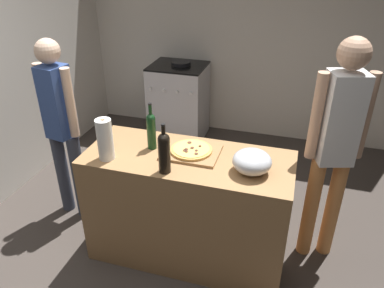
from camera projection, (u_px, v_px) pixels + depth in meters
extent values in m
cube|color=#3F3833|center=(199.00, 192.00, 3.81)|extent=(4.18, 3.52, 0.02)
cube|color=beige|center=(234.00, 30.00, 4.44)|extent=(4.18, 0.10, 2.60)
cube|color=beige|center=(19.00, 50.00, 3.64)|extent=(0.10, 3.52, 2.60)
cube|color=#9E7247|center=(188.00, 207.00, 2.86)|extent=(1.49, 0.62, 0.90)
cube|color=#9E7247|center=(191.00, 152.00, 2.68)|extent=(0.40, 0.32, 0.02)
cylinder|color=tan|center=(191.00, 150.00, 2.67)|extent=(0.30, 0.30, 0.02)
cylinder|color=#EAC660|center=(191.00, 149.00, 2.66)|extent=(0.26, 0.26, 0.00)
cylinder|color=brown|center=(196.00, 154.00, 2.59)|extent=(0.03, 0.03, 0.01)
cylinder|color=brown|center=(186.00, 152.00, 2.62)|extent=(0.02, 0.02, 0.01)
cylinder|color=brown|center=(192.00, 148.00, 2.66)|extent=(0.03, 0.03, 0.01)
cylinder|color=brown|center=(185.00, 150.00, 2.63)|extent=(0.03, 0.03, 0.01)
cylinder|color=brown|center=(200.00, 146.00, 2.68)|extent=(0.02, 0.02, 0.01)
cylinder|color=brown|center=(189.00, 143.00, 2.73)|extent=(0.03, 0.03, 0.01)
cylinder|color=brown|center=(186.00, 149.00, 2.64)|extent=(0.03, 0.03, 0.01)
cylinder|color=brown|center=(196.00, 151.00, 2.63)|extent=(0.02, 0.02, 0.01)
cylinder|color=#B2B2B7|center=(251.00, 171.00, 2.47)|extent=(0.11, 0.11, 0.01)
ellipsoid|color=silver|center=(252.00, 161.00, 2.43)|extent=(0.26, 0.26, 0.16)
cylinder|color=white|center=(105.00, 140.00, 2.55)|extent=(0.11, 0.11, 0.30)
cylinder|color=#997551|center=(105.00, 139.00, 2.55)|extent=(0.03, 0.03, 0.30)
cylinder|color=black|center=(164.00, 156.00, 2.42)|extent=(0.08, 0.08, 0.24)
sphere|color=black|center=(164.00, 139.00, 2.36)|extent=(0.08, 0.08, 0.08)
cylinder|color=black|center=(163.00, 131.00, 2.33)|extent=(0.03, 0.03, 0.07)
cylinder|color=black|center=(163.00, 125.00, 2.31)|extent=(0.03, 0.03, 0.01)
cylinder|color=#143819|center=(151.00, 133.00, 2.70)|extent=(0.07, 0.07, 0.24)
sphere|color=#143819|center=(151.00, 118.00, 2.64)|extent=(0.07, 0.07, 0.07)
cylinder|color=#143819|center=(150.00, 110.00, 2.61)|extent=(0.02, 0.02, 0.08)
cylinder|color=black|center=(150.00, 104.00, 2.59)|extent=(0.02, 0.02, 0.01)
cube|color=#B7B7BC|center=(179.00, 103.00, 4.66)|extent=(0.65, 0.56, 0.92)
cube|color=black|center=(178.00, 66.00, 4.43)|extent=(0.65, 0.56, 0.02)
cylinder|color=silver|center=(150.00, 89.00, 4.35)|extent=(0.04, 0.02, 0.04)
cylinder|color=silver|center=(164.00, 91.00, 4.31)|extent=(0.04, 0.02, 0.04)
cylinder|color=silver|center=(177.00, 92.00, 4.27)|extent=(0.04, 0.02, 0.04)
cylinder|color=silver|center=(191.00, 93.00, 4.23)|extent=(0.04, 0.02, 0.04)
cylinder|color=black|center=(181.00, 63.00, 4.43)|extent=(0.23, 0.23, 0.04)
cylinder|color=#383D4C|center=(63.00, 172.00, 3.37)|extent=(0.11, 0.11, 0.80)
cylinder|color=#383D4C|center=(79.00, 178.00, 3.30)|extent=(0.11, 0.11, 0.80)
cube|color=#334C8C|center=(57.00, 102.00, 3.00)|extent=(0.22, 0.23, 0.60)
cylinder|color=beige|center=(44.00, 97.00, 3.05)|extent=(0.08, 0.08, 0.57)
cylinder|color=beige|center=(70.00, 103.00, 2.94)|extent=(0.08, 0.08, 0.57)
sphere|color=beige|center=(47.00, 51.00, 2.80)|extent=(0.19, 0.19, 0.19)
cylinder|color=#D88C4C|center=(332.00, 208.00, 2.88)|extent=(0.11, 0.11, 0.87)
cylinder|color=#D88C4C|center=(311.00, 208.00, 2.87)|extent=(0.11, 0.11, 0.87)
cube|color=silver|center=(340.00, 119.00, 2.51)|extent=(0.29, 0.26, 0.65)
cylinder|color=tan|center=(365.00, 117.00, 2.50)|extent=(0.08, 0.08, 0.62)
cylinder|color=tan|center=(316.00, 117.00, 2.50)|extent=(0.08, 0.08, 0.62)
sphere|color=tan|center=(354.00, 53.00, 2.29)|extent=(0.21, 0.21, 0.21)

